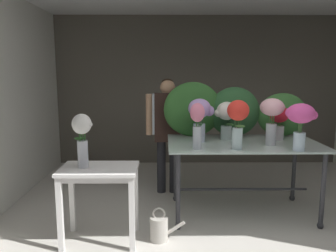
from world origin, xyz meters
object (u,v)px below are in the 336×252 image
at_px(side_table_white, 99,179).
at_px(vase_crimson_freesia, 279,120).
at_px(vase_magenta_hydrangea, 236,121).
at_px(florist, 168,124).
at_px(vase_white_roses_tall, 82,136).
at_px(vase_lilac_tulips, 200,115).
at_px(watering_can, 159,228).
at_px(vase_ivory_peonies, 227,116).
at_px(vase_fuchsia_lilies, 300,119).
at_px(display_table_glass, 243,153).
at_px(vase_scarlet_ranunculus, 238,118).
at_px(vase_blush_stock, 272,114).
at_px(vase_rosy_snapdragons, 197,123).

xyz_separation_m(side_table_white, vase_crimson_freesia, (1.97, 0.78, 0.46)).
height_order(side_table_white, vase_magenta_hydrangea, vase_magenta_hydrangea).
distance_m(florist, vase_white_roses_tall, 1.57).
height_order(vase_lilac_tulips, watering_can, vase_lilac_tulips).
xyz_separation_m(vase_ivory_peonies, vase_crimson_freesia, (0.61, -0.02, -0.04)).
distance_m(florist, vase_fuchsia_lilies, 1.76).
relative_size(display_table_glass, vase_crimson_freesia, 4.28).
relative_size(side_table_white, florist, 0.48).
bearing_deg(vase_white_roses_tall, florist, 58.68).
distance_m(vase_lilac_tulips, vase_fuchsia_lilies, 1.06).
relative_size(side_table_white, vase_white_roses_tall, 1.45).
xyz_separation_m(vase_scarlet_ranunculus, watering_can, (-0.80, -0.28, -1.06)).
relative_size(vase_scarlet_ranunculus, vase_white_roses_tall, 0.99).
bearing_deg(side_table_white, vase_blush_stock, 14.76).
height_order(vase_ivory_peonies, vase_fuchsia_lilies, vase_fuchsia_lilies).
xyz_separation_m(vase_scarlet_ranunculus, vase_magenta_hydrangea, (0.04, 0.26, -0.07)).
xyz_separation_m(vase_lilac_tulips, vase_blush_stock, (0.76, -0.19, 0.04)).
bearing_deg(watering_can, vase_fuchsia_lilies, 9.07).
bearing_deg(vase_rosy_snapdragons, vase_lilac_tulips, 79.77).
xyz_separation_m(vase_scarlet_ranunculus, vase_crimson_freesia, (0.59, 0.50, -0.09)).
xyz_separation_m(vase_magenta_hydrangea, vase_white_roses_tall, (-1.57, -0.54, -0.06)).
relative_size(vase_lilac_tulips, vase_ivory_peonies, 1.10).
relative_size(vase_rosy_snapdragons, vase_white_roses_tall, 0.93).
bearing_deg(vase_white_roses_tall, vase_rosy_snapdragons, 15.13).
bearing_deg(florist, vase_magenta_hydrangea, -47.02).
relative_size(display_table_glass, vase_scarlet_ranunculus, 3.35).
relative_size(display_table_glass, watering_can, 4.89).
bearing_deg(vase_fuchsia_lilies, side_table_white, -173.71).
distance_m(vase_lilac_tulips, vase_rosy_snapdragons, 0.37).
bearing_deg(vase_fuchsia_lilies, vase_blush_stock, 129.81).
height_order(vase_scarlet_ranunculus, vase_ivory_peonies, vase_scarlet_ranunculus).
height_order(display_table_glass, vase_scarlet_ranunculus, vase_scarlet_ranunculus).
relative_size(side_table_white, vase_fuchsia_lilies, 1.54).
distance_m(vase_ivory_peonies, vase_white_roses_tall, 1.71).
xyz_separation_m(vase_lilac_tulips, watering_can, (-0.46, -0.67, -1.04)).
height_order(florist, vase_scarlet_ranunculus, florist).
relative_size(vase_magenta_hydrangea, vase_white_roses_tall, 0.85).
bearing_deg(vase_white_roses_tall, vase_lilac_tulips, 29.42).
bearing_deg(vase_rosy_snapdragons, watering_can, -141.71).
bearing_deg(vase_magenta_hydrangea, florist, 132.98).
xyz_separation_m(vase_scarlet_ranunculus, vase_white_roses_tall, (-1.53, -0.28, -0.13)).
xyz_separation_m(vase_white_roses_tall, watering_can, (0.73, -0.01, -0.93)).
bearing_deg(vase_ivory_peonies, vase_magenta_hydrangea, -77.68).
bearing_deg(vase_fuchsia_lilies, vase_crimson_freesia, 92.87).
bearing_deg(vase_crimson_freesia, watering_can, -150.71).
distance_m(display_table_glass, vase_white_roses_tall, 1.82).
distance_m(vase_fuchsia_lilies, watering_can, 1.79).
bearing_deg(vase_scarlet_ranunculus, vase_magenta_hydrangea, 81.87).
relative_size(vase_white_roses_tall, watering_can, 1.47).
bearing_deg(vase_crimson_freesia, display_table_glass, -161.72).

